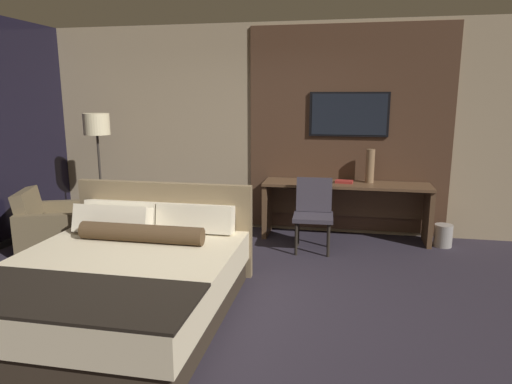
% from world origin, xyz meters
% --- Properties ---
extents(ground_plane, '(16.00, 16.00, 0.00)m').
position_xyz_m(ground_plane, '(0.00, 0.00, 0.00)').
color(ground_plane, '#28232D').
extents(wall_back_tv_panel, '(7.20, 0.09, 2.80)m').
position_xyz_m(wall_back_tv_panel, '(0.18, 2.59, 1.40)').
color(wall_back_tv_panel, tan).
rests_on(wall_back_tv_panel, ground_plane).
extents(bed, '(1.89, 2.19, 0.97)m').
position_xyz_m(bed, '(-0.71, -0.22, 0.30)').
color(bed, '#33281E').
rests_on(bed, ground_plane).
extents(desk, '(2.13, 0.52, 0.75)m').
position_xyz_m(desk, '(1.18, 2.31, 0.52)').
color(desk, brown).
rests_on(desk, ground_plane).
extents(tv, '(1.02, 0.04, 0.58)m').
position_xyz_m(tv, '(1.18, 2.52, 1.61)').
color(tv, black).
extents(desk_chair, '(0.49, 0.49, 0.87)m').
position_xyz_m(desk_chair, '(0.80, 1.79, 0.51)').
color(desk_chair, '#38333D').
rests_on(desk_chair, ground_plane).
extents(armchair_by_window, '(1.02, 1.04, 0.75)m').
position_xyz_m(armchair_by_window, '(-2.30, 1.17, 0.25)').
color(armchair_by_window, brown).
rests_on(armchair_by_window, ground_plane).
extents(floor_lamp, '(0.34, 0.34, 1.63)m').
position_xyz_m(floor_lamp, '(-2.08, 1.91, 1.36)').
color(floor_lamp, '#282623').
rests_on(floor_lamp, ground_plane).
extents(vase_tall, '(0.11, 0.11, 0.43)m').
position_xyz_m(vase_tall, '(1.47, 2.37, 0.96)').
color(vase_tall, '#846647').
rests_on(vase_tall, desk).
extents(book, '(0.24, 0.17, 0.03)m').
position_xyz_m(book, '(1.15, 2.29, 0.76)').
color(book, maroon).
rests_on(book, desk).
extents(waste_bin, '(0.22, 0.22, 0.28)m').
position_xyz_m(waste_bin, '(2.40, 2.19, 0.14)').
color(waste_bin, gray).
rests_on(waste_bin, ground_plane).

